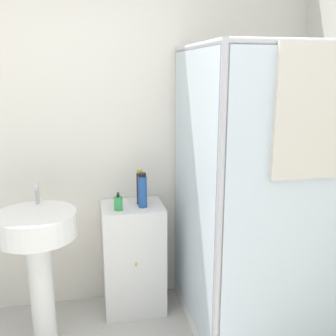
% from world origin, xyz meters
% --- Properties ---
extents(wall_back, '(6.40, 0.06, 2.50)m').
position_xyz_m(wall_back, '(0.00, 1.70, 1.25)').
color(wall_back, silver).
rests_on(wall_back, ground_plane).
extents(shower_enclosure, '(0.99, 1.02, 1.87)m').
position_xyz_m(shower_enclosure, '(1.11, 1.09, 0.48)').
color(shower_enclosure, white).
rests_on(shower_enclosure, ground_plane).
extents(vanity_cabinet, '(0.43, 0.37, 0.80)m').
position_xyz_m(vanity_cabinet, '(0.34, 1.49, 0.40)').
color(vanity_cabinet, silver).
rests_on(vanity_cabinet, ground_plane).
extents(sink, '(0.48, 0.48, 1.03)m').
position_xyz_m(sink, '(-0.27, 1.20, 0.68)').
color(sink, white).
rests_on(sink, ground_plane).
extents(soap_dispenser, '(0.06, 0.06, 0.13)m').
position_xyz_m(soap_dispenser, '(0.23, 1.41, 0.85)').
color(soap_dispenser, green).
rests_on(soap_dispenser, vanity_cabinet).
extents(shampoo_bottle_tall_black, '(0.05, 0.05, 0.25)m').
position_xyz_m(shampoo_bottle_tall_black, '(0.39, 1.51, 0.92)').
color(shampoo_bottle_tall_black, '#281E33').
rests_on(shampoo_bottle_tall_black, vanity_cabinet).
extents(shampoo_bottle_blue, '(0.06, 0.06, 0.24)m').
position_xyz_m(shampoo_bottle_blue, '(0.40, 1.44, 0.92)').
color(shampoo_bottle_blue, '#1E4C93').
rests_on(shampoo_bottle_blue, vanity_cabinet).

